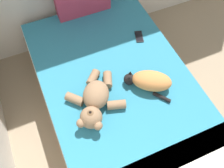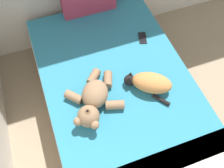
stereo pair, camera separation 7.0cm
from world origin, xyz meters
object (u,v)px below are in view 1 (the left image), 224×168
bed (117,94)px  teddy_bear (95,101)px  cat (149,81)px  cell_phone (139,37)px

bed → teddy_bear: (-0.27, -0.17, 0.34)m
bed → cat: bearing=-35.2°
cat → cell_phone: 0.57m
teddy_bear → bed: bearing=31.1°
cat → teddy_bear: 0.50m
teddy_bear → cell_phone: (0.68, 0.54, -0.08)m
cat → cell_phone: (0.18, 0.54, -0.07)m
bed → cell_phone: (0.41, 0.38, 0.26)m
cell_phone → teddy_bear: bearing=-141.3°
cat → bed: bearing=144.8°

